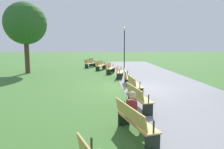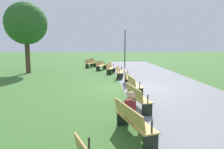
# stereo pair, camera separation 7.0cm
# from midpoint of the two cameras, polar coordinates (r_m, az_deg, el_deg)

# --- Properties ---
(ground_plane) EXTENTS (120.00, 120.00, 0.00)m
(ground_plane) POSITION_cam_midpoint_polar(r_m,az_deg,el_deg) (12.42, 5.14, -3.62)
(ground_plane) COLOR #3D6B2D
(path_paving) EXTENTS (38.39, 5.39, 0.01)m
(path_paving) POSITION_cam_midpoint_polar(r_m,az_deg,el_deg) (12.91, 14.62, -3.39)
(path_paving) COLOR gray
(path_paving) RESTS_ON ground
(bench_0) EXTENTS (1.90, 1.30, 0.89)m
(bench_0) POSITION_cam_midpoint_polar(r_m,az_deg,el_deg) (23.60, -5.89, 3.03)
(bench_0) COLOR tan
(bench_0) RESTS_ON ground
(bench_1) EXTENTS (1.94, 1.13, 0.89)m
(bench_1) POSITION_cam_midpoint_polar(r_m,az_deg,el_deg) (21.18, -3.22, 2.50)
(bench_1) COLOR tan
(bench_1) RESTS_ON ground
(bench_2) EXTENTS (1.96, 0.96, 0.89)m
(bench_2) POSITION_cam_midpoint_polar(r_m,az_deg,el_deg) (18.70, -0.66, 1.79)
(bench_2) COLOR tan
(bench_2) RESTS_ON ground
(bench_3) EXTENTS (1.95, 0.77, 0.89)m
(bench_3) POSITION_cam_midpoint_polar(r_m,az_deg,el_deg) (16.17, 1.75, 0.82)
(bench_3) COLOR tan
(bench_3) RESTS_ON ground
(bench_4) EXTENTS (1.92, 0.57, 0.89)m
(bench_4) POSITION_cam_midpoint_polar(r_m,az_deg,el_deg) (13.61, 3.91, -0.54)
(bench_4) COLOR tan
(bench_4) RESTS_ON ground
(bench_5) EXTENTS (1.92, 0.57, 0.89)m
(bench_5) POSITION_cam_midpoint_polar(r_m,az_deg,el_deg) (11.03, 5.64, -2.56)
(bench_5) COLOR tan
(bench_5) RESTS_ON ground
(bench_6) EXTENTS (1.95, 0.77, 0.89)m
(bench_6) POSITION_cam_midpoint_polar(r_m,az_deg,el_deg) (8.45, 6.54, -5.83)
(bench_6) COLOR tan
(bench_6) RESTS_ON ground
(bench_7) EXTENTS (1.96, 0.96, 0.89)m
(bench_7) POSITION_cam_midpoint_polar(r_m,az_deg,el_deg) (5.91, 5.46, -11.90)
(bench_7) COLOR tan
(bench_7) RESTS_ON ground
(person_seated) EXTENTS (0.43, 0.58, 1.20)m
(person_seated) POSITION_cam_midpoint_polar(r_m,az_deg,el_deg) (6.16, 5.67, -9.54)
(person_seated) COLOR maroon
(person_seated) RESTS_ON ground
(tree_2) EXTENTS (3.56, 3.56, 6.04)m
(tree_2) POSITION_cam_midpoint_polar(r_m,az_deg,el_deg) (20.15, -22.05, 12.35)
(tree_2) COLOR #4C3828
(tree_2) RESTS_ON ground
(lamp_post) EXTENTS (0.32, 0.32, 4.19)m
(lamp_post) POSITION_cam_midpoint_polar(r_m,az_deg,el_deg) (22.41, 3.21, 8.99)
(lamp_post) COLOR black
(lamp_post) RESTS_ON ground
(trash_bin) EXTENTS (0.46, 0.46, 0.89)m
(trash_bin) POSITION_cam_midpoint_polar(r_m,az_deg,el_deg) (25.11, -5.64, 3.25)
(trash_bin) COLOR black
(trash_bin) RESTS_ON ground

